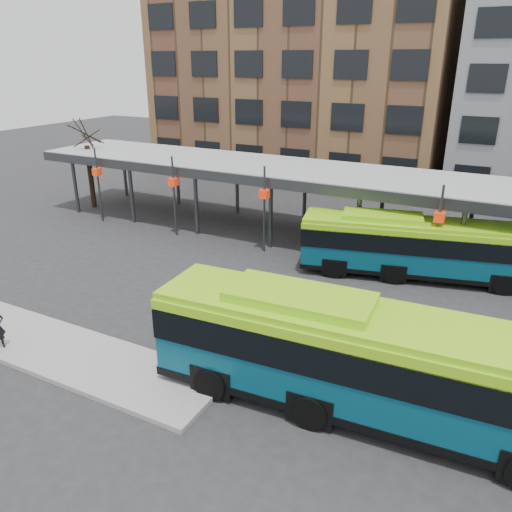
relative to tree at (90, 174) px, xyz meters
The scene contains 7 objects.
ground 21.77m from the tree, 33.69° to the right, with size 120.00×120.00×0.00m, color #28282B.
boarding_island 19.67m from the tree, 50.19° to the right, with size 14.00×3.00×0.18m, color gray.
canopy 18.03m from the tree, ahead, with size 40.00×6.53×4.80m.
tree is the anchor object (origin of this frame).
building_brick 23.18m from the tree, 68.20° to the left, with size 26.00×14.00×22.00m, color brown.
bus_front 27.15m from the tree, 28.81° to the right, with size 13.28×3.56×3.62m.
bus_rear 23.29m from the tree, ahead, with size 11.54×4.92×3.11m.
Camera 1 is at (8.68, -13.61, 10.09)m, focal length 35.00 mm.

